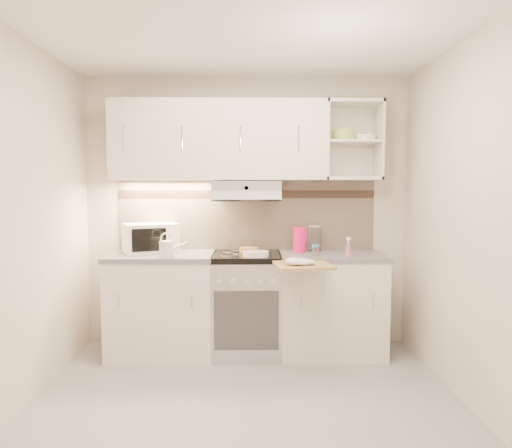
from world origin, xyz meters
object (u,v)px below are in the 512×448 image
spray_bottle (348,249)px  plate_stack (256,254)px  watering_can (168,248)px  glass_jar (315,238)px  electric_range (247,303)px  cutting_board (303,265)px  microwave (150,238)px  pink_pitcher (299,240)px

spray_bottle → plate_stack: bearing=-164.2°
plate_stack → spray_bottle: size_ratio=1.24×
watering_can → glass_jar: glass_jar is taller
electric_range → cutting_board: bearing=-45.9°
microwave → plate_stack: bearing=-40.6°
microwave → pink_pitcher: (1.35, -0.05, -0.01)m
spray_bottle → electric_range: bearing=-173.7°
spray_bottle → microwave: bearing=-170.3°
watering_can → cutting_board: bearing=-23.9°
watering_can → cutting_board: watering_can is taller
pink_pitcher → glass_jar: size_ratio=0.95×
microwave → plate_stack: 0.99m
plate_stack → cutting_board: (0.37, -0.31, -0.05)m
glass_jar → pink_pitcher: bearing=-146.7°
watering_can → spray_bottle: bearing=-11.1°
electric_range → pink_pitcher: pink_pitcher is taller
pink_pitcher → cutting_board: pink_pitcher is taller
electric_range → glass_jar: 0.86m
microwave → cutting_board: microwave is taller
plate_stack → electric_range: bearing=117.4°
watering_can → glass_jar: bearing=5.2°
electric_range → watering_can: size_ratio=3.74×
microwave → spray_bottle: 1.76m
plate_stack → pink_pitcher: 0.46m
electric_range → spray_bottle: size_ratio=5.04×
electric_range → watering_can: bearing=-165.2°
electric_range → pink_pitcher: size_ratio=3.91×
plate_stack → pink_pitcher: bearing=28.6°
spray_bottle → glass_jar: bearing=141.5°
microwave → glass_jar: bearing=-23.0°
microwave → cutting_board: bearing=-48.4°
electric_range → cutting_board: size_ratio=2.11×
watering_can → microwave: bearing=115.9°
pink_pitcher → plate_stack: bearing=-134.4°
glass_jar → spray_bottle: 0.45m
pink_pitcher → spray_bottle: bearing=-19.5°
electric_range → glass_jar: bearing=14.4°
cutting_board → glass_jar: bearing=66.9°
watering_can → cutting_board: 1.16m
electric_range → microwave: 1.05m
electric_range → glass_jar: (0.63, 0.16, 0.57)m
plate_stack → spray_bottle: (0.77, -0.07, 0.05)m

